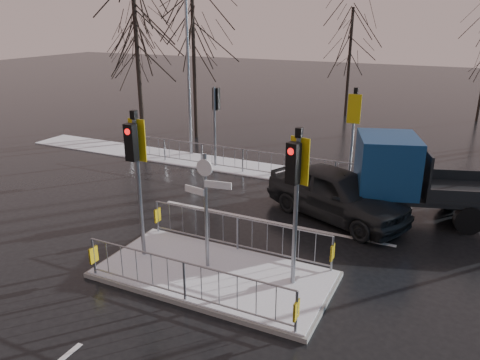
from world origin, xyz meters
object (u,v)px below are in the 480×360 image
at_px(street_lamp_left, 189,59).
at_px(traffic_island, 214,263).
at_px(car_far_lane, 337,193).
at_px(flatbed_truck, 413,176).

bearing_deg(street_lamp_left, traffic_island, -55.93).
relative_size(traffic_island, car_far_lane, 1.20).
bearing_deg(street_lamp_left, car_far_lane, -28.11).
relative_size(car_far_lane, street_lamp_left, 0.61).
height_order(flatbed_truck, street_lamp_left, street_lamp_left).
bearing_deg(flatbed_truck, street_lamp_left, 161.85).
distance_m(traffic_island, street_lamp_left, 12.17).
distance_m(traffic_island, flatbed_truck, 7.36).
relative_size(flatbed_truck, street_lamp_left, 0.78).
relative_size(traffic_island, flatbed_truck, 0.94).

